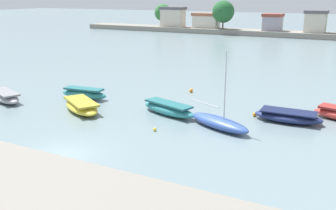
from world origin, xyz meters
The scene contains 11 objects.
ground_plane centered at (0.00, 0.00, 0.00)m, with size 400.00×400.00×0.00m, color slate.
moored_boat_0 centered at (-13.56, 7.03, 0.46)m, with size 5.46×3.56×0.97m.
moored_boat_1 centered at (-7.57, 11.19, 0.51)m, with size 4.96×1.89×1.06m.
moored_boat_2 centered at (-5.08, 7.80, 0.46)m, with size 5.73×4.68×0.97m.
moored_boat_3 centered at (1.99, 10.43, 0.49)m, with size 5.75×3.13×1.03m.
moored_boat_4 centered at (6.92, 9.16, 0.46)m, with size 5.75×3.63×5.91m.
moored_boat_5 centered at (11.23, 13.10, 0.43)m, with size 5.29×2.22×0.90m.
mooring_buoy_2 centered at (0.52, 18.30, 0.19)m, with size 0.39×0.39×0.39m, color orange.
mooring_buoy_3 centered at (2.95, 6.38, 0.13)m, with size 0.26×0.26×0.26m, color yellow.
mooring_buoy_4 centered at (8.54, 13.29, 0.17)m, with size 0.35×0.35×0.35m, color orange.
distant_shoreline centered at (-2.53, 78.18, 2.51)m, with size 115.43×7.14×8.30m.
Camera 1 is at (16.21, -16.91, 9.71)m, focal length 41.22 mm.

